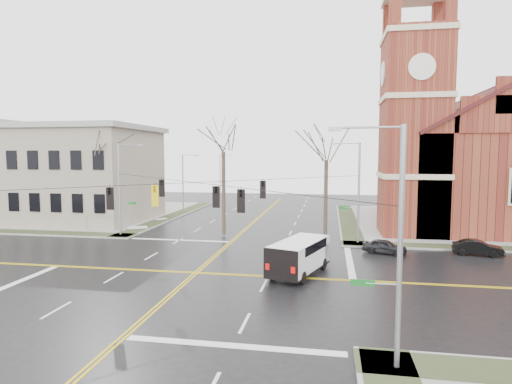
% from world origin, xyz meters
% --- Properties ---
extents(ground, '(120.00, 120.00, 0.00)m').
position_xyz_m(ground, '(0.00, 0.00, 0.00)').
color(ground, black).
rests_on(ground, ground).
extents(sidewalks, '(80.00, 80.00, 0.17)m').
position_xyz_m(sidewalks, '(0.00, 0.00, 0.08)').
color(sidewalks, gray).
rests_on(sidewalks, ground).
extents(road_markings, '(100.00, 100.00, 0.01)m').
position_xyz_m(road_markings, '(0.00, 0.00, 0.01)').
color(road_markings, gold).
rests_on(road_markings, ground).
extents(church, '(24.28, 27.48, 27.50)m').
position_xyz_m(church, '(24.76, 24.78, 8.43)').
color(church, maroon).
rests_on(church, ground).
extents(civic_building_a, '(18.00, 14.00, 11.00)m').
position_xyz_m(civic_building_a, '(-22.00, 20.00, 5.50)').
color(civic_building_a, gray).
rests_on(civic_building_a, ground).
extents(signal_pole_ne, '(2.75, 0.22, 9.00)m').
position_xyz_m(signal_pole_ne, '(11.32, 11.50, 4.95)').
color(signal_pole_ne, gray).
rests_on(signal_pole_ne, ground).
extents(signal_pole_nw, '(2.75, 0.22, 9.00)m').
position_xyz_m(signal_pole_nw, '(-11.32, 11.50, 4.95)').
color(signal_pole_nw, gray).
rests_on(signal_pole_nw, ground).
extents(signal_pole_se, '(2.75, 0.22, 9.00)m').
position_xyz_m(signal_pole_se, '(11.32, -11.50, 4.95)').
color(signal_pole_se, gray).
rests_on(signal_pole_se, ground).
extents(span_wires, '(23.02, 23.02, 0.03)m').
position_xyz_m(span_wires, '(0.00, 0.00, 6.20)').
color(span_wires, black).
rests_on(span_wires, ground).
extents(traffic_signals, '(8.21, 8.26, 1.30)m').
position_xyz_m(traffic_signals, '(-0.00, -0.67, 5.45)').
color(traffic_signals, black).
rests_on(traffic_signals, ground).
extents(streetlight_north_a, '(2.30, 0.20, 8.00)m').
position_xyz_m(streetlight_north_a, '(-10.65, 28.00, 4.47)').
color(streetlight_north_a, gray).
rests_on(streetlight_north_a, ground).
extents(streetlight_north_b, '(2.30, 0.20, 8.00)m').
position_xyz_m(streetlight_north_b, '(-10.65, 48.00, 4.47)').
color(streetlight_north_b, gray).
rests_on(streetlight_north_b, ground).
extents(cargo_van, '(4.12, 6.40, 2.28)m').
position_xyz_m(cargo_van, '(7.05, 1.11, 1.35)').
color(cargo_van, white).
rests_on(cargo_van, ground).
extents(parked_car_a, '(3.75, 2.46, 1.19)m').
position_xyz_m(parked_car_a, '(13.42, 8.12, 0.59)').
color(parked_car_a, black).
rests_on(parked_car_a, ground).
extents(parked_car_b, '(3.94, 2.01, 1.24)m').
position_xyz_m(parked_car_b, '(20.71, 8.77, 0.62)').
color(parked_car_b, black).
rests_on(parked_car_b, ground).
extents(tree_nw_far, '(4.00, 4.00, 12.15)m').
position_xyz_m(tree_nw_far, '(-13.85, 14.16, 8.79)').
color(tree_nw_far, '#392E24').
rests_on(tree_nw_far, ground).
extents(tree_nw_near, '(4.00, 4.00, 12.30)m').
position_xyz_m(tree_nw_near, '(-1.36, 13.21, 8.89)').
color(tree_nw_near, '#392E24').
rests_on(tree_nw_near, ground).
extents(tree_ne, '(4.00, 4.00, 11.12)m').
position_xyz_m(tree_ne, '(8.58, 12.92, 8.05)').
color(tree_ne, '#392E24').
rests_on(tree_ne, ground).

